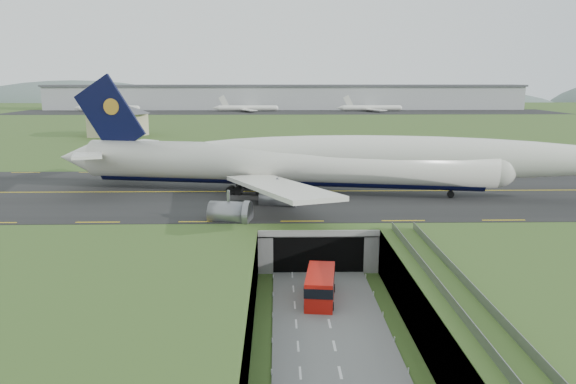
{
  "coord_description": "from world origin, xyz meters",
  "views": [
    {
      "loc": [
        -5.49,
        -62.83,
        25.46
      ],
      "look_at": [
        -3.8,
        20.0,
        8.67
      ],
      "focal_mm": 35.0,
      "sensor_mm": 36.0,
      "label": 1
    }
  ],
  "objects": [
    {
      "name": "ground",
      "position": [
        0.0,
        0.0,
        0.0
      ],
      "size": [
        900.0,
        900.0,
        0.0
      ],
      "primitive_type": "plane",
      "color": "#3D5622",
      "rests_on": "ground"
    },
    {
      "name": "airfield_deck",
      "position": [
        0.0,
        0.0,
        3.0
      ],
      "size": [
        800.0,
        800.0,
        6.0
      ],
      "primitive_type": "cube",
      "color": "gray",
      "rests_on": "ground"
    },
    {
      "name": "trench_road",
      "position": [
        0.0,
        -7.5,
        0.1
      ],
      "size": [
        12.0,
        75.0,
        0.2
      ],
      "primitive_type": "cube",
      "color": "slate",
      "rests_on": "ground"
    },
    {
      "name": "taxiway",
      "position": [
        0.0,
        33.0,
        6.09
      ],
      "size": [
        800.0,
        44.0,
        0.18
      ],
      "primitive_type": "cube",
      "color": "black",
      "rests_on": "airfield_deck"
    },
    {
      "name": "tunnel_portal",
      "position": [
        0.0,
        16.71,
        3.33
      ],
      "size": [
        17.0,
        22.3,
        6.0
      ],
      "color": "gray",
      "rests_on": "ground"
    },
    {
      "name": "guideway",
      "position": [
        11.0,
        -19.11,
        5.32
      ],
      "size": [
        3.0,
        53.0,
        7.05
      ],
      "color": "#A8A8A3",
      "rests_on": "ground"
    },
    {
      "name": "jumbo_jet",
      "position": [
        2.72,
        31.0,
        11.64
      ],
      "size": [
        98.9,
        62.11,
        20.91
      ],
      "rotation": [
        0.0,
        0.0,
        -0.19
      ],
      "color": "silver",
      "rests_on": "ground"
    },
    {
      "name": "shuttle_tram",
      "position": [
        -0.49,
        -1.49,
        1.88
      ],
      "size": [
        4.24,
        8.81,
        3.43
      ],
      "rotation": [
        0.0,
        0.0,
        -0.13
      ],
      "color": "red",
      "rests_on": "ground"
    },
    {
      "name": "service_building",
      "position": [
        -59.4,
        129.75,
        12.97
      ],
      "size": [
        27.07,
        27.07,
        11.77
      ],
      "rotation": [
        0.0,
        0.0,
        -0.31
      ],
      "color": "#C0B38B",
      "rests_on": "ground"
    },
    {
      "name": "cargo_terminal",
      "position": [
        -0.24,
        299.41,
        13.96
      ],
      "size": [
        320.0,
        67.0,
        15.6
      ],
      "color": "#B2B2B2",
      "rests_on": "ground"
    },
    {
      "name": "distant_hills",
      "position": [
        64.38,
        430.0,
        -4.0
      ],
      "size": [
        700.0,
        91.0,
        60.0
      ],
      "color": "slate",
      "rests_on": "ground"
    }
  ]
}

